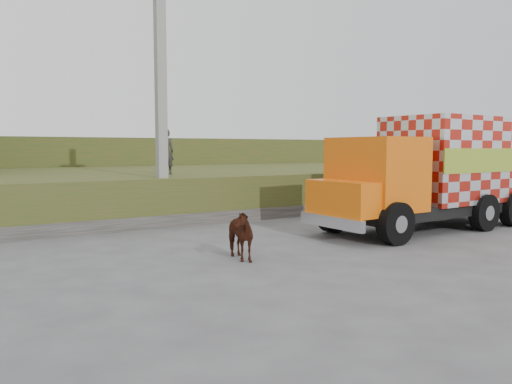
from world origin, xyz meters
TOP-DOWN VIEW (x-y plane):
  - ground at (0.00, 0.00)m, footprint 120.00×120.00m
  - embankment at (0.00, 10.00)m, footprint 40.00×12.00m
  - embankment_far at (0.00, 22.00)m, footprint 40.00×12.00m
  - retaining_strip at (-2.00, 4.20)m, footprint 16.00×0.50m
  - utility_pole at (-1.00, 4.60)m, footprint 1.20×0.30m
  - cargo_truck at (5.83, -0.22)m, footprint 7.65×2.92m
  - cow at (-1.37, -0.84)m, footprint 0.74×1.38m
  - pedestrian at (-0.10, 6.61)m, footprint 0.66×0.51m

SIDE VIEW (x-z plane):
  - ground at x=0.00m, z-range 0.00..0.00m
  - retaining_strip at x=-2.00m, z-range 0.00..0.40m
  - cow at x=-1.37m, z-range 0.00..1.12m
  - embankment at x=0.00m, z-range 0.00..1.50m
  - embankment_far at x=0.00m, z-range 0.00..3.00m
  - cargo_truck at x=5.83m, z-range 0.05..3.42m
  - pedestrian at x=-0.10m, z-range 1.50..3.11m
  - utility_pole at x=-1.00m, z-range 0.08..8.07m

